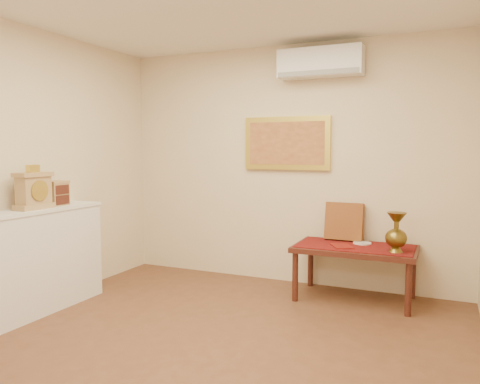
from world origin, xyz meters
The scene contains 13 objects.
floor centered at (0.00, 0.00, 0.00)m, with size 4.50×4.50×0.00m, color brown.
wall_back centered at (0.00, 2.25, 1.35)m, with size 4.00×0.02×2.70m, color beige.
table_cloth centered at (0.85, 1.88, 0.55)m, with size 1.14×0.59×0.01m, color maroon.
brass_urn_tall centered at (1.25, 1.74, 0.79)m, with size 0.20×0.20×0.46m, color brown, non-canonical shape.
plate centered at (0.90, 2.01, 0.56)m, with size 0.19×0.19×0.01m, color silver.
menu centered at (0.74, 1.78, 0.56)m, with size 0.18×0.25×0.01m, color maroon.
cushion centered at (0.68, 2.14, 0.76)m, with size 0.40×0.10×0.40m, color #5F1C13.
display_ledge centered at (-1.82, 0.00, 0.49)m, with size 0.37×2.02×0.98m.
mantel_clock centered at (-1.80, 0.29, 1.15)m, with size 0.17×0.36×0.41m.
wooden_chest centered at (-1.82, 0.58, 1.10)m, with size 0.16×0.21×0.24m.
low_table centered at (0.85, 1.88, 0.48)m, with size 1.20×0.70×0.55m.
painting centered at (0.00, 2.22, 1.60)m, with size 1.00×0.06×0.60m.
ac_unit centered at (0.40, 2.12, 2.45)m, with size 0.90×0.25×0.30m.
Camera 1 is at (1.68, -2.86, 1.53)m, focal length 35.00 mm.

